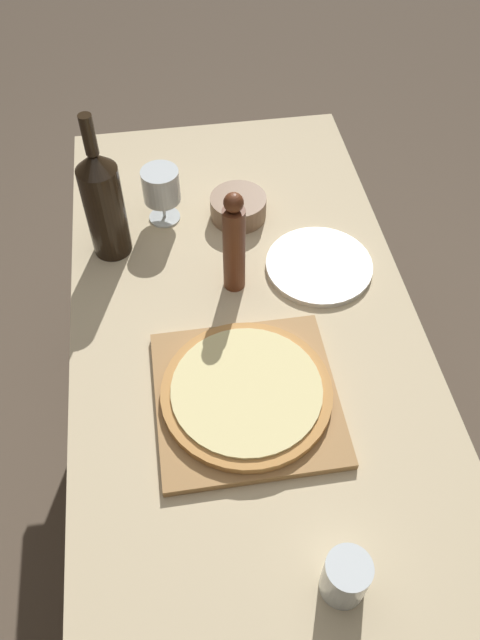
# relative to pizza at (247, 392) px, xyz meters

# --- Properties ---
(ground_plane) EXTENTS (12.00, 12.00, 0.00)m
(ground_plane) POSITION_rel_pizza_xyz_m (0.03, 0.17, -0.80)
(ground_plane) COLOR brown
(dining_table) EXTENTS (0.75, 1.52, 0.77)m
(dining_table) POSITION_rel_pizza_xyz_m (0.03, 0.17, -0.14)
(dining_table) COLOR #CCB78E
(dining_table) RESTS_ON ground_plane
(cutting_board) EXTENTS (0.35, 0.35, 0.02)m
(cutting_board) POSITION_rel_pizza_xyz_m (0.00, 0.00, -0.02)
(cutting_board) COLOR #A87A47
(cutting_board) RESTS_ON dining_table
(pizza) EXTENTS (0.33, 0.33, 0.02)m
(pizza) POSITION_rel_pizza_xyz_m (0.00, 0.00, 0.00)
(pizza) COLOR #C68947
(pizza) RESTS_ON cutting_board
(wine_bottle) EXTENTS (0.09, 0.09, 0.36)m
(wine_bottle) POSITION_rel_pizza_xyz_m (-0.25, 0.46, 0.11)
(wine_bottle) COLOR black
(wine_bottle) RESTS_ON dining_table
(pepper_mill) EXTENTS (0.05, 0.05, 0.26)m
(pepper_mill) POSITION_rel_pizza_xyz_m (0.02, 0.31, 0.10)
(pepper_mill) COLOR #5B2D19
(pepper_mill) RESTS_ON dining_table
(wine_glass) EXTENTS (0.09, 0.09, 0.14)m
(wine_glass) POSITION_rel_pizza_xyz_m (-0.12, 0.55, 0.07)
(wine_glass) COLOR silver
(wine_glass) RESTS_ON dining_table
(small_bowl) EXTENTS (0.14, 0.14, 0.06)m
(small_bowl) POSITION_rel_pizza_xyz_m (0.06, 0.53, -0.00)
(small_bowl) COLOR #84664C
(small_bowl) RESTS_ON dining_table
(drinking_tumbler) EXTENTS (0.07, 0.07, 0.10)m
(drinking_tumbler) POSITION_rel_pizza_xyz_m (0.10, -0.37, 0.02)
(drinking_tumbler) COLOR silver
(drinking_tumbler) RESTS_ON dining_table
(dinner_plate) EXTENTS (0.25, 0.25, 0.01)m
(dinner_plate) POSITION_rel_pizza_xyz_m (0.22, 0.33, -0.02)
(dinner_plate) COLOR silver
(dinner_plate) RESTS_ON dining_table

